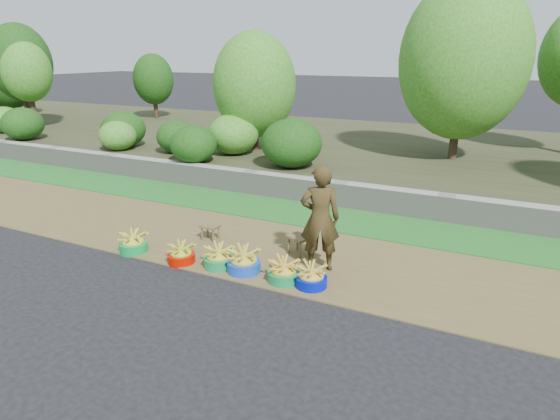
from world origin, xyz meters
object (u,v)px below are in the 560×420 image
at_px(basin_e, 284,272).
at_px(vendor_woman, 320,218).
at_px(basin_c, 219,258).
at_px(stool_right, 299,240).
at_px(basin_f, 311,277).
at_px(stool_left, 210,228).
at_px(basin_a, 133,243).
at_px(basin_d, 244,262).
at_px(basin_b, 181,254).

height_order(basin_e, vendor_woman, vendor_woman).
relative_size(basin_c, stool_right, 1.07).
relative_size(basin_f, stool_left, 1.43).
height_order(basin_c, basin_f, basin_c).
relative_size(basin_a, basin_e, 0.99).
height_order(basin_d, basin_f, basin_d).
xyz_separation_m(basin_b, basin_d, (1.07, 0.15, 0.03)).
bearing_deg(basin_b, stool_left, 95.98).
distance_m(basin_c, basin_d, 0.44).
height_order(basin_c, basin_e, basin_c).
bearing_deg(basin_f, stool_right, 122.76).
bearing_deg(basin_f, basin_b, -176.01).
xyz_separation_m(basin_d, basin_e, (0.69, -0.03, -0.01)).
distance_m(basin_e, basin_f, 0.42).
bearing_deg(basin_e, basin_d, 177.82).
xyz_separation_m(basin_d, stool_left, (-1.18, 0.84, 0.07)).
distance_m(basin_c, basin_f, 1.56).
xyz_separation_m(basin_a, stool_right, (2.58, 1.10, 0.12)).
xyz_separation_m(basin_f, vendor_woman, (-0.12, 0.60, 0.69)).
relative_size(basin_c, stool_left, 1.48).
xyz_separation_m(basin_b, basin_f, (2.19, 0.15, 0.01)).
relative_size(basin_b, stool_right, 0.98).
height_order(basin_d, vendor_woman, vendor_woman).
bearing_deg(basin_d, basin_c, -177.36).
xyz_separation_m(basin_e, vendor_woman, (0.31, 0.63, 0.69)).
bearing_deg(stool_left, basin_f, -20.04).
xyz_separation_m(basin_a, stool_left, (0.90, 0.99, 0.09)).
bearing_deg(basin_c, stool_right, 45.89).
relative_size(basin_a, basin_d, 0.91).
bearing_deg(stool_left, basin_e, -24.88).
distance_m(basin_a, basin_f, 3.19).
distance_m(basin_f, stool_left, 2.44).
height_order(basin_b, basin_c, basin_c).
xyz_separation_m(basin_e, stool_left, (-1.87, 0.87, 0.08)).
height_order(basin_d, stool_left, basin_d).
bearing_deg(stool_right, basin_e, -79.12).
height_order(stool_right, vendor_woman, vendor_woman).
relative_size(basin_f, stool_right, 1.03).
bearing_deg(basin_d, basin_e, -2.18).
distance_m(basin_f, vendor_woman, 0.92).
bearing_deg(basin_a, basin_c, 4.37).
bearing_deg(basin_c, stool_left, 130.50).
bearing_deg(basin_f, basin_c, -179.09).
height_order(basin_a, stool_right, basin_a).
bearing_deg(basin_c, basin_b, -168.56).
relative_size(basin_a, basin_b, 1.07).
relative_size(basin_b, basin_e, 0.92).
bearing_deg(basin_b, basin_f, 3.99).
distance_m(basin_c, stool_right, 1.36).
height_order(basin_a, basin_f, basin_a).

